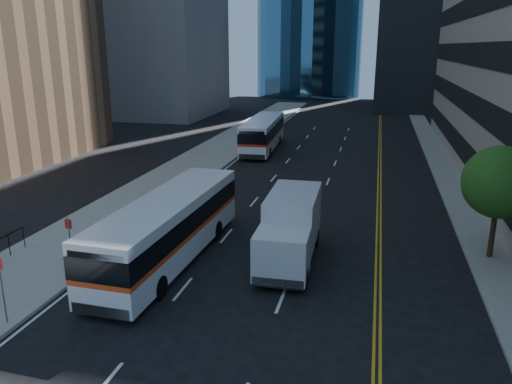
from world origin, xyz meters
TOP-DOWN VIEW (x-y plane):
  - ground at (0.00, 0.00)m, footprint 160.00×160.00m
  - sidewalk_west at (-10.50, 25.00)m, footprint 5.00×90.00m
  - sidewalk_east at (9.00, 25.00)m, footprint 2.00×90.00m
  - street_tree at (9.00, 8.00)m, footprint 3.20×3.20m
  - bus_front at (-5.07, 4.50)m, footprint 2.87×11.48m
  - bus_rear at (-6.60, 30.07)m, footprint 3.09×11.33m
  - box_truck at (0.20, 5.64)m, footprint 2.30×6.32m

SIDE VIEW (x-z plane):
  - ground at x=0.00m, z-range 0.00..0.00m
  - sidewalk_west at x=-10.50m, z-range 0.00..0.15m
  - sidewalk_east at x=9.00m, z-range 0.00..0.15m
  - bus_rear at x=-6.60m, z-range 0.13..3.02m
  - box_truck at x=0.20m, z-range 0.09..3.09m
  - bus_front at x=-5.07m, z-range 0.14..3.08m
  - street_tree at x=9.00m, z-range 1.09..6.19m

